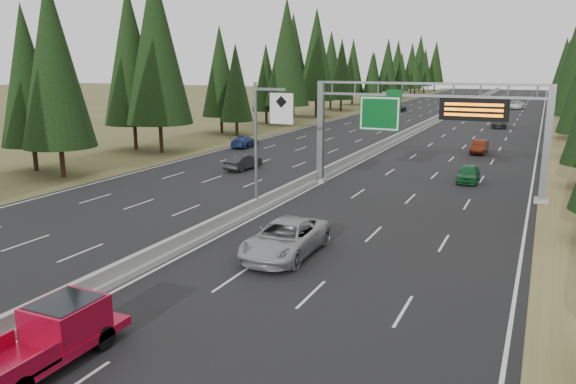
% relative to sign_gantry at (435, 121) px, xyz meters
% --- Properties ---
extents(road, '(32.00, 260.00, 0.08)m').
position_rel_sign_gantry_xyz_m(road, '(-8.92, 45.12, -5.23)').
color(road, black).
rests_on(road, ground).
extents(shoulder_right, '(3.60, 260.00, 0.06)m').
position_rel_sign_gantry_xyz_m(shoulder_right, '(8.88, 45.12, -5.24)').
color(shoulder_right, olive).
rests_on(shoulder_right, ground).
extents(shoulder_left, '(3.60, 260.00, 0.06)m').
position_rel_sign_gantry_xyz_m(shoulder_left, '(-26.72, 45.12, -5.24)').
color(shoulder_left, '#4B4923').
rests_on(shoulder_left, ground).
extents(median_barrier, '(0.70, 260.00, 0.85)m').
position_rel_sign_gantry_xyz_m(median_barrier, '(-8.92, 45.12, -4.85)').
color(median_barrier, gray).
rests_on(median_barrier, road).
extents(sign_gantry, '(16.75, 0.98, 7.80)m').
position_rel_sign_gantry_xyz_m(sign_gantry, '(0.00, 0.00, 0.00)').
color(sign_gantry, slate).
rests_on(sign_gantry, road).
extents(hov_sign_pole, '(2.80, 0.50, 8.00)m').
position_rel_sign_gantry_xyz_m(hov_sign_pole, '(-8.33, -9.92, -0.54)').
color(hov_sign_pole, slate).
rests_on(hov_sign_pole, road).
extents(tree_row_left, '(12.24, 242.65, 18.98)m').
position_rel_sign_gantry_xyz_m(tree_row_left, '(-30.98, 34.25, 4.09)').
color(tree_row_left, black).
rests_on(tree_row_left, ground).
extents(silver_minivan, '(2.84, 6.06, 1.68)m').
position_rel_sign_gantry_xyz_m(silver_minivan, '(-3.87, -16.49, -4.35)').
color(silver_minivan, '#999A9E').
rests_on(silver_minivan, road).
extents(red_pickup, '(1.97, 5.53, 1.80)m').
position_rel_sign_gantry_xyz_m(red_pickup, '(-6.21, -28.43, -4.19)').
color(red_pickup, black).
rests_on(red_pickup, road).
extents(car_ahead_green, '(1.75, 3.99, 1.34)m').
position_rel_sign_gantry_xyz_m(car_ahead_green, '(1.95, 5.12, -4.52)').
color(car_ahead_green, '#145A28').
rests_on(car_ahead_green, road).
extents(car_ahead_dkred, '(1.50, 4.07, 1.33)m').
position_rel_sign_gantry_xyz_m(car_ahead_dkred, '(1.11, 20.45, -4.52)').
color(car_ahead_dkred, '#53190B').
rests_on(car_ahead_dkred, road).
extents(car_ahead_dkgrey, '(2.38, 5.24, 1.49)m').
position_rel_sign_gantry_xyz_m(car_ahead_dkgrey, '(1.03, 46.51, -4.45)').
color(car_ahead_dkgrey, black).
rests_on(car_ahead_dkgrey, road).
extents(car_ahead_white, '(3.05, 5.75, 1.54)m').
position_rel_sign_gantry_xyz_m(car_ahead_white, '(1.45, 83.68, -4.42)').
color(car_ahead_white, white).
rests_on(car_ahead_white, road).
extents(car_ahead_far, '(1.58, 3.88, 1.32)m').
position_rel_sign_gantry_xyz_m(car_ahead_far, '(-7.42, 85.46, -4.53)').
color(car_ahead_far, black).
rests_on(car_ahead_far, road).
extents(car_onc_near, '(1.77, 4.21, 1.35)m').
position_rel_sign_gantry_xyz_m(car_onc_near, '(-16.66, 2.36, -4.51)').
color(car_onc_near, black).
rests_on(car_onc_near, road).
extents(car_onc_blue, '(2.10, 4.55, 1.29)m').
position_rel_sign_gantry_xyz_m(car_onc_blue, '(-23.02, 14.11, -4.54)').
color(car_onc_blue, navy).
rests_on(car_onc_blue, road).
extents(car_onc_white, '(1.65, 3.92, 1.32)m').
position_rel_sign_gantry_xyz_m(car_onc_white, '(-13.67, 42.45, -4.53)').
color(car_onc_white, '#B8B8B8').
rests_on(car_onc_white, road).
extents(car_onc_far, '(2.34, 4.73, 1.29)m').
position_rel_sign_gantry_xyz_m(car_onc_far, '(-18.90, 67.94, -4.54)').
color(car_onc_far, black).
rests_on(car_onc_far, road).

